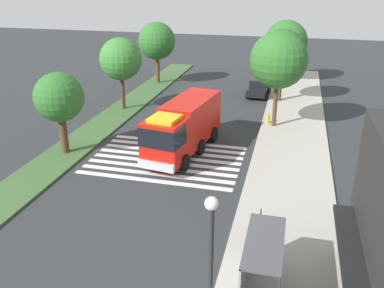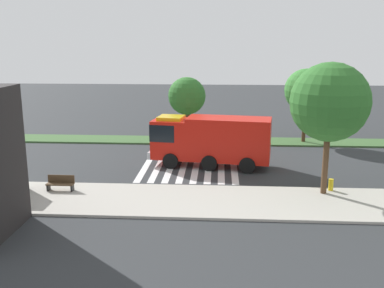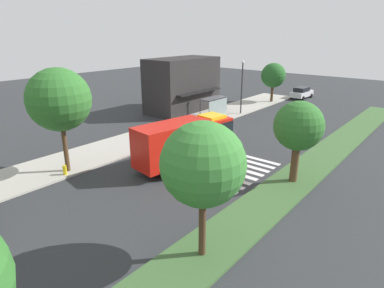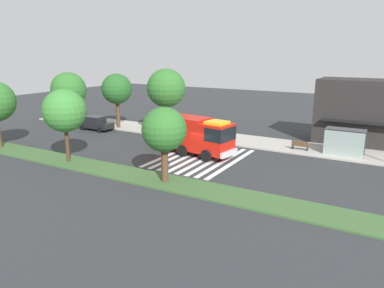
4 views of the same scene
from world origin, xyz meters
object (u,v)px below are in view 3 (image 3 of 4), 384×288
at_px(bus_stop_shelter, 216,104).
at_px(sidewalk_tree_center, 59,100).
at_px(sidewalk_tree_east, 273,75).
at_px(median_tree_center, 299,127).
at_px(fire_hydrant, 65,170).
at_px(fire_truck, 187,140).
at_px(parked_car_mid, 302,93).
at_px(street_lamp, 242,83).
at_px(bench_near_shelter, 194,122).
at_px(median_tree_west, 203,165).

relative_size(bus_stop_shelter, sidewalk_tree_center, 0.46).
height_order(sidewalk_tree_east, median_tree_center, median_tree_center).
height_order(bus_stop_shelter, fire_hydrant, bus_stop_shelter).
xyz_separation_m(fire_truck, median_tree_center, (2.06, -7.87, 2.02)).
xyz_separation_m(parked_car_mid, median_tree_center, (-29.73, -11.45, 3.14)).
bearing_deg(bus_stop_shelter, fire_truck, -153.51).
bearing_deg(fire_truck, street_lamp, 26.26).
height_order(bench_near_shelter, fire_hydrant, bench_near_shelter).
relative_size(parked_car_mid, street_lamp, 0.70).
bearing_deg(fire_hydrant, bus_stop_shelter, 2.77).
xyz_separation_m(street_lamp, median_tree_west, (-24.99, -13.24, 0.69)).
height_order(bus_stop_shelter, bench_near_shelter, bus_stop_shelter).
bearing_deg(median_tree_center, bench_near_shelter, 65.37).
bearing_deg(street_lamp, median_tree_center, -137.97).
height_order(median_tree_center, fire_hydrant, median_tree_center).
xyz_separation_m(street_lamp, sidewalk_tree_center, (-23.67, 0.40, 1.52)).
xyz_separation_m(bus_stop_shelter, median_tree_center, (-10.47, -14.11, 2.14)).
height_order(fire_truck, street_lamp, street_lamp).
bearing_deg(fire_hydrant, median_tree_center, -54.11).
distance_m(bus_stop_shelter, sidewalk_tree_east, 13.62).
bearing_deg(sidewalk_tree_center, parked_car_mid, -3.25).
bearing_deg(median_tree_center, sidewalk_tree_center, 123.34).
bearing_deg(sidewalk_tree_east, street_lamp, -177.52).
relative_size(median_tree_center, fire_hydrant, 7.99).
distance_m(fire_truck, median_tree_center, 8.38).
distance_m(parked_car_mid, bench_near_shelter, 23.41).
distance_m(street_lamp, median_tree_center, 19.78).
bearing_deg(street_lamp, bus_stop_shelter, 168.38).
bearing_deg(sidewalk_tree_center, sidewalk_tree_east, 0.00).
bearing_deg(fire_hydrant, sidewalk_tree_center, 43.05).
height_order(bench_near_shelter, median_tree_west, median_tree_west).
relative_size(median_tree_west, median_tree_center, 1.14).
distance_m(sidewalk_tree_center, sidewalk_tree_east, 32.95).
height_order(parked_car_mid, fire_hydrant, parked_car_mid).
height_order(fire_truck, bus_stop_shelter, fire_truck).
relative_size(bench_near_shelter, street_lamp, 0.25).
relative_size(fire_truck, fire_hydrant, 12.59).
distance_m(bench_near_shelter, sidewalk_tree_east, 17.78).
bearing_deg(fire_hydrant, fire_truck, -35.30).
height_order(bus_stop_shelter, street_lamp, street_lamp).
bearing_deg(sidewalk_tree_east, fire_truck, -167.47).
bearing_deg(bus_stop_shelter, fire_hydrant, -177.23).
bearing_deg(street_lamp, sidewalk_tree_center, 179.03).
height_order(fire_truck, median_tree_west, median_tree_west).
xyz_separation_m(street_lamp, fire_hydrant, (-24.21, -0.10, -3.45)).
xyz_separation_m(fire_truck, bus_stop_shelter, (12.53, 6.24, -0.13)).
distance_m(parked_car_mid, median_tree_center, 32.01).
relative_size(fire_truck, bus_stop_shelter, 2.52).
relative_size(street_lamp, median_tree_center, 1.16).
height_order(bus_stop_shelter, sidewalk_tree_center, sidewalk_tree_center).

